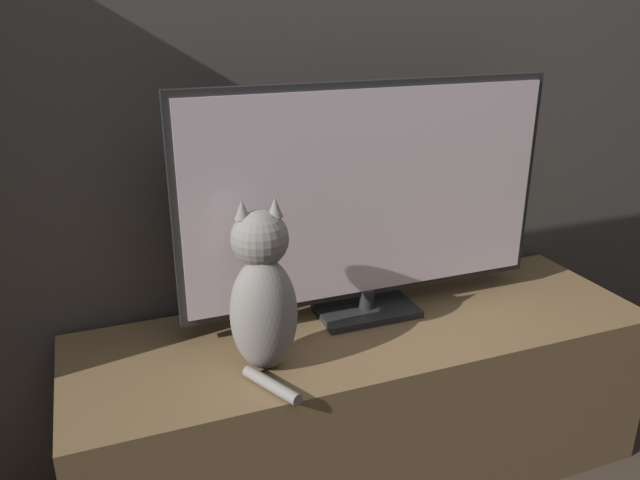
% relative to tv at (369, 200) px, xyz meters
% --- Properties ---
extents(wall_back, '(4.80, 0.05, 2.60)m').
position_rel_tv_xyz_m(wall_back, '(-0.03, 0.22, 0.49)').
color(wall_back, '#47423D').
rests_on(wall_back, ground_plane).
extents(tv_stand, '(1.58, 0.51, 0.48)m').
position_rel_tv_xyz_m(tv_stand, '(-0.03, -0.08, -0.57)').
color(tv_stand, brown).
rests_on(tv_stand, ground_plane).
extents(tv, '(1.03, 0.17, 0.64)m').
position_rel_tv_xyz_m(tv, '(0.00, 0.00, 0.00)').
color(tv, black).
rests_on(tv, tv_stand).
extents(cat, '(0.18, 0.29, 0.42)m').
position_rel_tv_xyz_m(cat, '(-0.34, -0.16, -0.15)').
color(cat, gray).
rests_on(cat, tv_stand).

